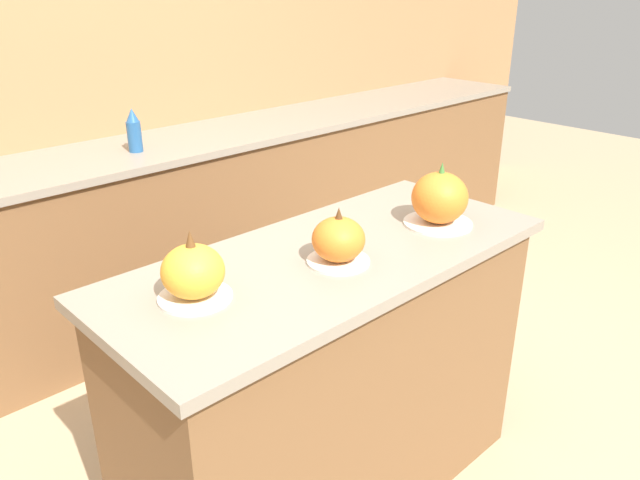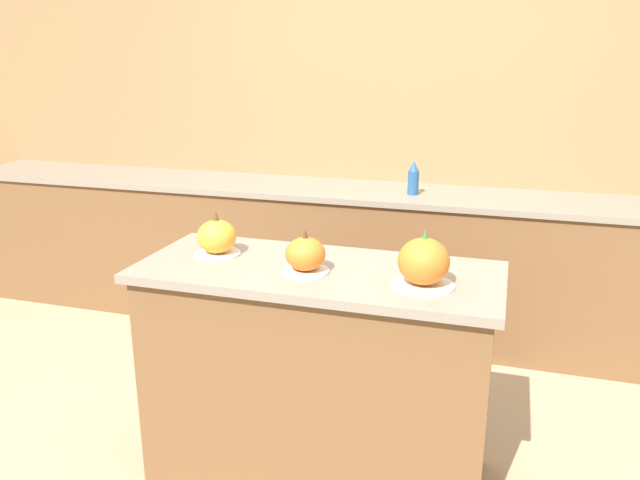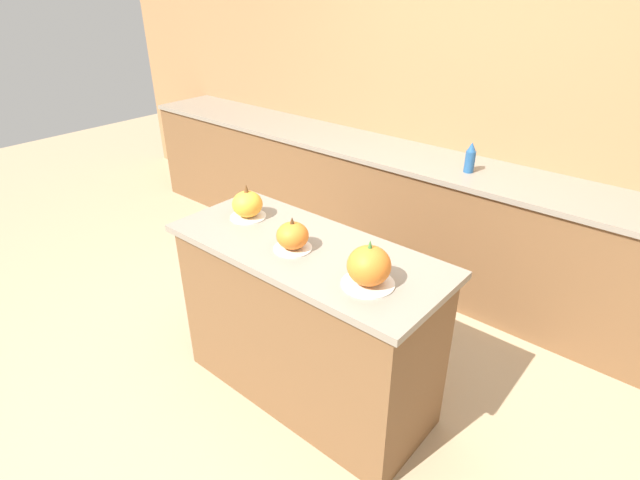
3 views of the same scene
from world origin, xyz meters
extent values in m
plane|color=tan|center=(0.00, 0.00, 0.00)|extent=(12.00, 12.00, 0.00)
cube|color=#9E7047|center=(0.00, 1.82, 1.25)|extent=(8.00, 0.06, 2.50)
cube|color=brown|center=(0.00, 0.00, 0.44)|extent=(1.35, 0.54, 0.89)
cube|color=gray|center=(0.00, 0.00, 0.90)|extent=(1.41, 0.60, 0.03)
cube|color=brown|center=(0.00, 1.49, 0.44)|extent=(6.00, 0.56, 0.88)
cube|color=gray|center=(0.00, 1.49, 0.90)|extent=(6.00, 0.60, 0.03)
cylinder|color=silver|center=(-0.45, 0.04, 0.92)|extent=(0.19, 0.19, 0.01)
ellipsoid|color=orange|center=(-0.45, 0.04, 1.00)|extent=(0.16, 0.16, 0.14)
cone|color=brown|center=(-0.45, 0.04, 1.09)|extent=(0.03, 0.03, 0.05)
cylinder|color=silver|center=(-0.03, -0.06, 0.92)|extent=(0.18, 0.18, 0.01)
ellipsoid|color=orange|center=(-0.03, -0.06, 0.99)|extent=(0.15, 0.15, 0.13)
cone|color=#4C2D14|center=(-0.03, -0.06, 1.07)|extent=(0.02, 0.02, 0.04)
cylinder|color=silver|center=(0.42, -0.08, 0.92)|extent=(0.23, 0.23, 0.01)
ellipsoid|color=orange|center=(0.42, -0.08, 1.01)|extent=(0.18, 0.18, 0.17)
cone|color=#38702D|center=(0.42, -0.08, 1.11)|extent=(0.02, 0.02, 0.04)
cylinder|color=#235184|center=(0.14, 1.44, 0.99)|extent=(0.07, 0.07, 0.14)
cone|color=#235184|center=(0.14, 1.44, 1.09)|extent=(0.06, 0.06, 0.06)
camera|label=1|loc=(-1.18, -1.19, 1.68)|focal=35.00mm
camera|label=2|loc=(0.68, -2.17, 1.71)|focal=35.00mm
camera|label=3|loc=(1.39, -1.54, 2.07)|focal=28.00mm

